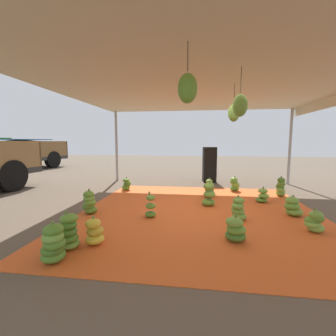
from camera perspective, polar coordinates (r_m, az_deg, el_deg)
The scene contains 20 objects.
ground_plane at distance 6.04m, azimuth -22.52°, elevation -9.02°, with size 40.00×40.00×0.00m, color brown.
tarp_orange at distance 5.25m, azimuth 7.69°, elevation -10.83°, with size 5.44×5.23×0.01m, color #E05B23.
tent_canopy at distance 5.13m, azimuth 9.29°, elevation 19.70°, with size 8.00×7.00×2.83m.
banana_bunch_0 at distance 7.34m, azimuth 10.39°, elevation -4.37°, with size 0.33×0.33×0.43m.
banana_bunch_1 at distance 6.39m, azimuth 22.72°, elevation -6.55°, with size 0.38×0.40×0.42m.
banana_bunch_2 at distance 7.53m, azimuth -10.41°, elevation -4.09°, with size 0.36×0.35×0.44m.
banana_bunch_3 at distance 3.75m, azimuth -23.85°, elevation -14.64°, with size 0.44×0.43×0.57m.
banana_bunch_4 at distance 6.47m, azimuth 10.30°, elevation -5.59°, with size 0.35×0.36×0.48m.
banana_bunch_5 at distance 3.43m, azimuth -26.91°, elevation -16.79°, with size 0.43×0.45×0.56m.
banana_bunch_6 at distance 5.69m, azimuth 10.24°, elevation -6.79°, with size 0.38×0.40×0.60m.
banana_bunch_7 at distance 3.80m, azimuth -18.04°, elevation -15.09°, with size 0.40×0.40×0.44m.
banana_bunch_8 at distance 3.86m, azimuth 16.61°, elevation -14.71°, with size 0.46×0.46×0.43m.
banana_bunch_9 at distance 4.79m, azimuth -4.43°, elevation -9.74°, with size 0.32×0.32×0.54m.
banana_bunch_10 at distance 5.27m, azimuth -19.18°, elevation -8.33°, with size 0.37×0.36×0.55m.
banana_bunch_11 at distance 4.86m, azimuth 17.30°, elevation -9.89°, with size 0.37×0.37×0.50m.
banana_bunch_12 at distance 7.33m, azimuth 26.52°, elevation -4.40°, with size 0.36×0.35×0.58m.
banana_bunch_13 at distance 5.56m, azimuth 28.93°, elevation -8.57°, with size 0.41×0.45×0.44m.
banana_bunch_14 at distance 4.80m, azimuth 32.97°, elevation -11.29°, with size 0.36×0.38×0.42m.
banana_bunch_15 at distance 7.54m, azimuth 16.44°, elevation -4.02°, with size 0.39×0.39×0.48m.
speaker_stack at distance 9.03m, azimuth 10.40°, elevation 0.88°, with size 0.60×0.55×1.37m.
Camera 1 is at (-5.01, 0.03, 1.58)m, focal length 24.20 mm.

